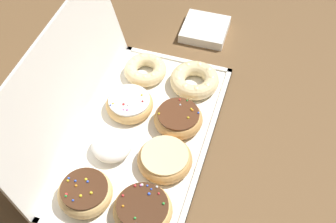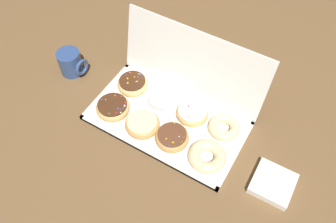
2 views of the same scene
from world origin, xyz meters
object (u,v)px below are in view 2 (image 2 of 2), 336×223
Objects in this scene: cruller_donut_7 at (224,127)px; coffee_mug at (71,62)px; cruller_donut_3 at (207,156)px; napkin_stack at (273,183)px; donut_box at (167,121)px; sprinkle_donut_2 at (172,137)px; sprinkle_donut_6 at (192,113)px; sprinkle_donut_0 at (113,107)px; glazed_ring_donut_1 at (142,124)px; powdered_filled_donut_5 at (160,99)px; sprinkle_donut_4 at (133,84)px.

coffee_mug is (-0.62, -0.05, 0.02)m from cruller_donut_7.
napkin_stack is at bearing 7.24° from cruller_donut_3.
sprinkle_donut_2 is at bearing -46.88° from donut_box.
napkin_stack is at bearing -16.49° from sprinkle_donut_6.
napkin_stack is (0.33, -0.10, -0.02)m from sprinkle_donut_6.
sprinkle_donut_2 reaches higher than cruller_donut_7.
sprinkle_donut_6 is 0.12m from cruller_donut_7.
sprinkle_donut_0 is at bearing -17.63° from coffee_mug.
napkin_stack is at bearing 4.03° from sprinkle_donut_2.
sprinkle_donut_0 is at bearing -162.09° from donut_box.
sprinkle_donut_2 reaches higher than napkin_stack.
sprinkle_donut_0 reaches higher than napkin_stack.
sprinkle_donut_6 is at bearing 85.71° from sprinkle_donut_2.
powdered_filled_donut_5 is at bearing 91.04° from glazed_ring_donut_1.
sprinkle_donut_6 reaches higher than donut_box.
sprinkle_donut_4 is 0.25m from coffee_mug.
sprinkle_donut_6 is (0.25, -0.00, -0.00)m from sprinkle_donut_4.
sprinkle_donut_6 is at bearing 4.94° from coffee_mug.
glazed_ring_donut_1 is 0.46m from napkin_stack.
sprinkle_donut_6 is 1.06× the size of coffee_mug.
sprinkle_donut_2 is 1.27× the size of powdered_filled_donut_5.
sprinkle_donut_2 reaches higher than sprinkle_donut_0.
cruller_donut_3 reaches higher than donut_box.
powdered_filled_donut_5 reaches higher than donut_box.
powdered_filled_donut_5 is 0.84× the size of coffee_mug.
glazed_ring_donut_1 is at bearing -2.41° from sprinkle_donut_0.
napkin_stack is (0.58, -0.10, -0.02)m from sprinkle_donut_4.
sprinkle_donut_4 is at bearing 134.41° from glazed_ring_donut_1.
sprinkle_donut_4 is at bearing 176.53° from powdered_filled_donut_5.
coffee_mug reaches higher than sprinkle_donut_0.
glazed_ring_donut_1 is 1.12× the size of coffee_mug.
donut_box is 4.95× the size of cruller_donut_7.
cruller_donut_7 is (0.13, 0.13, -0.00)m from sprinkle_donut_2.
napkin_stack is (0.46, -0.09, -0.02)m from powdered_filled_donut_5.
cruller_donut_3 is at bearing -89.69° from cruller_donut_7.
powdered_filled_donut_5 is 0.12m from sprinkle_donut_6.
cruller_donut_7 is 0.62m from coffee_mug.
powdered_filled_donut_5 is at bearing 43.12° from sprinkle_donut_0.
coffee_mug is at bearing 177.39° from donut_box.
cruller_donut_7 is (0.12, 0.00, -0.00)m from sprinkle_donut_6.
coffee_mug is at bearing 170.66° from sprinkle_donut_2.
sprinkle_donut_0 reaches higher than donut_box.
sprinkle_donut_4 is 1.06× the size of coffee_mug.
donut_box is 0.40m from napkin_stack.
coffee_mug is at bearing 167.32° from glazed_ring_donut_1.
coffee_mug reaches higher than cruller_donut_7.
donut_box is at bearing -160.64° from cruller_donut_7.
sprinkle_donut_2 is at bearing 1.98° from glazed_ring_donut_1.
cruller_donut_7 is at bearing 2.03° from powdered_filled_donut_5.
cruller_donut_7 is at bearing 90.31° from cruller_donut_3.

